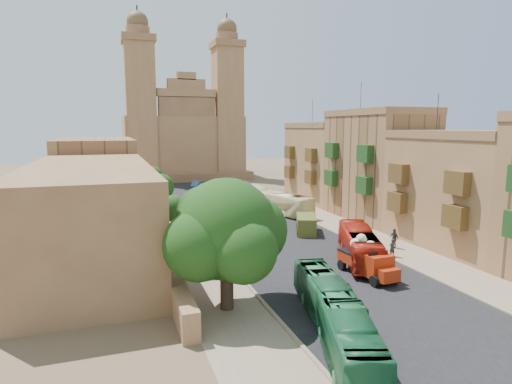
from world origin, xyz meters
TOP-DOWN VIEW (x-y plane):
  - ground at (0.00, 0.00)m, footprint 260.00×260.00m
  - road_surface at (0.00, 30.00)m, footprint 14.00×140.00m
  - sidewalk_east at (9.50, 30.00)m, footprint 5.00×140.00m
  - sidewalk_west at (-9.50, 30.00)m, footprint 5.00×140.00m
  - kerb_east at (7.00, 30.00)m, footprint 0.25×140.00m
  - kerb_west at (-7.00, 30.00)m, footprint 0.25×140.00m
  - townhouse_b at (15.95, 11.00)m, footprint 9.00×14.00m
  - townhouse_c at (15.95, 25.00)m, footprint 9.00×14.00m
  - townhouse_d at (15.95, 39.00)m, footprint 9.00×14.00m
  - west_wall at (-12.50, 20.00)m, footprint 1.00×40.00m
  - west_building_low at (-18.00, 18.00)m, footprint 10.00×28.00m
  - west_building_mid at (-18.00, 44.00)m, footprint 10.00×22.00m
  - church at (-0.00, 78.61)m, footprint 28.00×22.50m
  - ficus_tree at (-9.42, 4.01)m, footprint 8.50×7.82m
  - street_tree_a at (-10.00, 12.00)m, footprint 2.89×2.89m
  - street_tree_b at (-10.00, 24.00)m, footprint 2.89×2.89m
  - street_tree_c at (-10.00, 36.00)m, footprint 3.60×3.60m
  - street_tree_d at (-10.00, 48.00)m, footprint 3.60×3.60m
  - red_truck at (2.46, 6.29)m, footprint 2.59×5.67m
  - olive_pickup at (4.00, 20.56)m, footprint 3.67×5.06m
  - bus_green_south at (-5.39, -3.79)m, footprint 5.06×9.49m
  - bus_green_north at (-4.00, 1.00)m, footprint 3.97×9.33m
  - bus_red_east at (4.00, 9.90)m, footprint 6.32×10.48m
  - bus_cream_east at (5.25, 31.09)m, footprint 5.65×11.22m
  - car_blue_a at (-3.67, 19.05)m, footprint 2.00×3.77m
  - car_white_a at (-2.13, 29.25)m, footprint 2.44×4.47m
  - car_cream at (1.00, 26.91)m, footprint 3.29×4.52m
  - car_dkblue at (-5.00, 43.45)m, footprint 3.14×4.39m
  - car_white_b at (0.84, 45.59)m, footprint 2.20×4.24m
  - car_blue_b at (-0.50, 60.91)m, footprint 2.65×3.87m
  - pedestrian_a at (7.50, 9.99)m, footprint 0.63×0.45m
  - pedestrian_c at (9.42, 12.31)m, footprint 0.57×1.17m

SIDE VIEW (x-z plane):
  - ground at x=0.00m, z-range 0.00..0.00m
  - road_surface at x=0.00m, z-range 0.00..0.01m
  - sidewalk_east at x=9.50m, z-range 0.00..0.01m
  - sidewalk_west at x=-9.50m, z-range 0.00..0.01m
  - kerb_east at x=7.00m, z-range 0.00..0.12m
  - kerb_west at x=-7.00m, z-range 0.00..0.12m
  - car_cream at x=1.00m, z-range 0.00..1.14m
  - car_dkblue at x=-5.00m, z-range 0.00..1.18m
  - car_blue_b at x=-0.50m, z-range 0.00..1.21m
  - car_blue_a at x=-3.67m, z-range 0.00..1.22m
  - car_white_b at x=0.84m, z-range 0.00..1.38m
  - car_white_a at x=-2.13m, z-range 0.00..1.40m
  - pedestrian_a at x=7.50m, z-range 0.00..1.65m
  - west_wall at x=-12.50m, z-range 0.00..1.80m
  - olive_pickup at x=4.00m, z-range -0.02..1.89m
  - pedestrian_c at x=9.42m, z-range 0.00..1.93m
  - bus_green_north at x=-4.00m, z-range 0.00..2.53m
  - bus_green_south at x=-5.39m, z-range 0.00..2.59m
  - red_truck at x=2.46m, z-range -0.19..3.03m
  - bus_red_east at x=4.00m, z-range 0.00..2.89m
  - bus_cream_east at x=5.25m, z-range 0.00..3.05m
  - street_tree_a at x=-10.00m, z-range 0.75..5.19m
  - street_tree_b at x=-10.00m, z-range 0.75..5.20m
  - street_tree_d at x=-10.00m, z-range 0.94..6.47m
  - street_tree_c at x=-10.00m, z-range 0.94..6.48m
  - west_building_low at x=-18.00m, z-range 0.00..8.40m
  - west_building_mid at x=-18.00m, z-range 0.00..10.00m
  - ficus_tree at x=-9.42m, z-range 0.77..9.27m
  - townhouse_b at x=15.95m, z-range -1.79..13.11m
  - townhouse_d at x=15.95m, z-range -1.79..14.11m
  - townhouse_c at x=15.95m, z-range -1.79..15.61m
  - church at x=0.00m, z-range -8.63..27.67m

